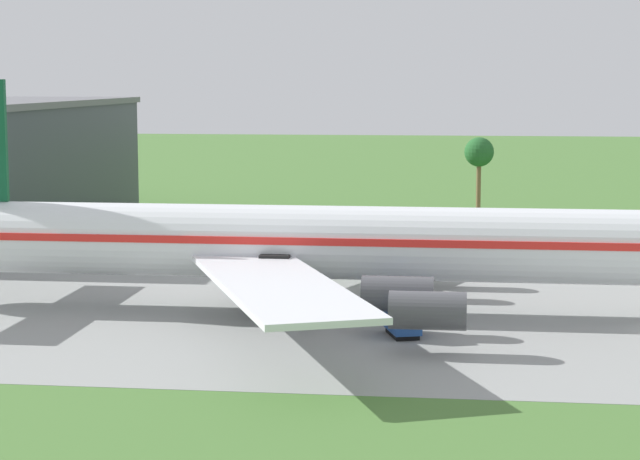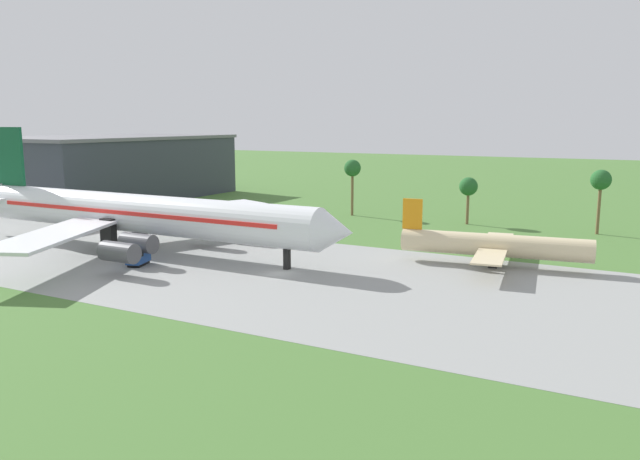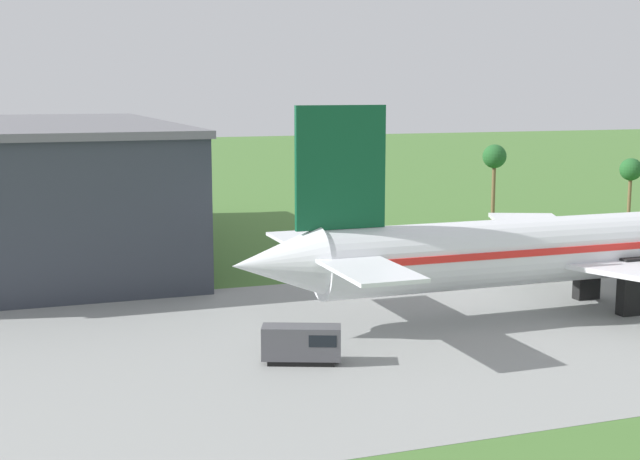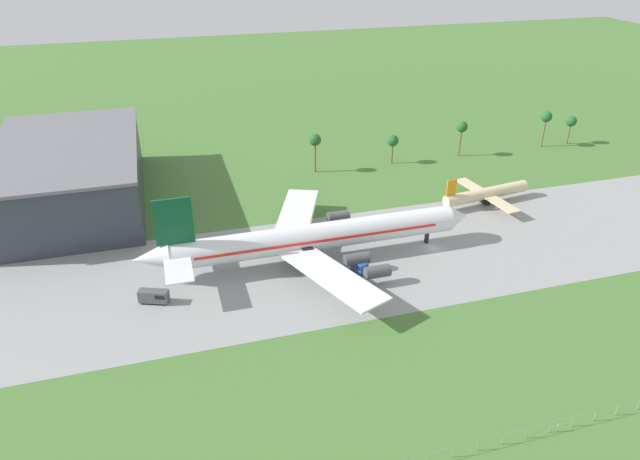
# 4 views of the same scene
# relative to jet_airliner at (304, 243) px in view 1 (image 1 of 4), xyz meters

# --- Properties ---
(jet_airliner) EXTENTS (76.33, 56.45, 19.06)m
(jet_airliner) POSITION_rel_jet_airliner_xyz_m (0.00, 0.00, 0.00)
(jet_airliner) COLOR white
(jet_airliner) RESTS_ON ground_plane
(baggage_tug) EXTENTS (3.08, 4.32, 2.75)m
(baggage_tug) POSITION_rel_jet_airliner_xyz_m (8.51, -7.89, -4.36)
(baggage_tug) COLOR black
(baggage_tug) RESTS_ON ground_plane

